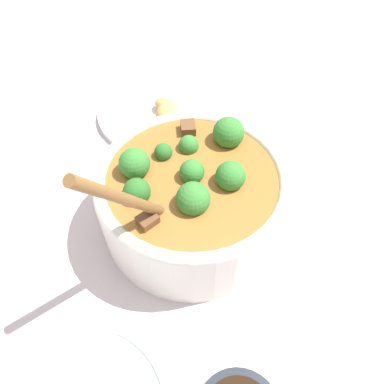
# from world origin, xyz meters

# --- Properties ---
(ground_plane) EXTENTS (4.00, 4.00, 0.00)m
(ground_plane) POSITION_xyz_m (0.00, 0.00, 0.00)
(ground_plane) COLOR silver
(stew_bowl) EXTENTS (0.25, 0.25, 0.25)m
(stew_bowl) POSITION_xyz_m (-0.00, 0.00, 0.06)
(stew_bowl) COLOR white
(stew_bowl) RESTS_ON ground_plane
(food_plate) EXTENTS (0.21, 0.21, 0.05)m
(food_plate) POSITION_xyz_m (-0.01, 0.24, 0.01)
(food_plate) COLOR white
(food_plate) RESTS_ON ground_plane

